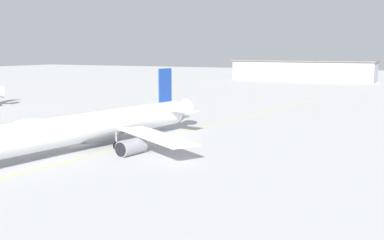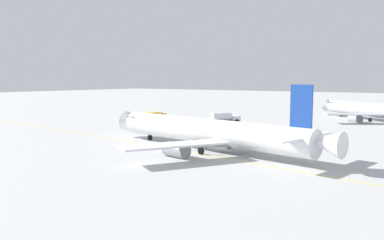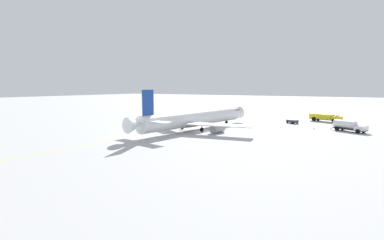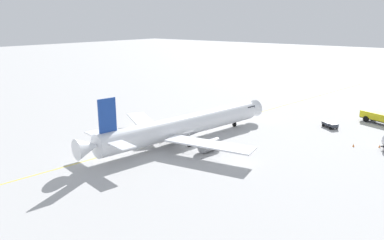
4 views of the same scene
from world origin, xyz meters
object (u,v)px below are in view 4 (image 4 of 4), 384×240
object	(u,v)px
fire_tender_truck	(382,118)
safety_cone_mid	(380,146)
baggage_truck_truck	(330,125)
airliner_main	(183,127)
safety_cone_near	(354,145)

from	to	relation	value
fire_tender_truck	safety_cone_mid	distance (m)	18.24
fire_tender_truck	baggage_truck_truck	size ratio (longest dim) A/B	2.58
baggage_truck_truck	safety_cone_mid	distance (m)	13.91
airliner_main	safety_cone_near	world-z (taller)	airliner_main
airliner_main	baggage_truck_truck	world-z (taller)	airliner_main
airliner_main	fire_tender_truck	bearing A→B (deg)	-26.78
airliner_main	baggage_truck_truck	bearing A→B (deg)	-26.04
safety_cone_mid	fire_tender_truck	bearing A→B (deg)	101.25
safety_cone_near	safety_cone_mid	xyz separation A→B (m)	(4.00, 2.49, 0.00)
fire_tender_truck	airliner_main	bearing A→B (deg)	-106.03
baggage_truck_truck	safety_cone_mid	xyz separation A→B (m)	(11.77, -7.40, -0.43)
baggage_truck_truck	safety_cone_mid	size ratio (longest dim) A/B	7.28
baggage_truck_truck	safety_cone_mid	world-z (taller)	baggage_truck_truck
fire_tender_truck	baggage_truck_truck	distance (m)	13.32
baggage_truck_truck	safety_cone_near	xyz separation A→B (m)	(7.77, -9.89, -0.43)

